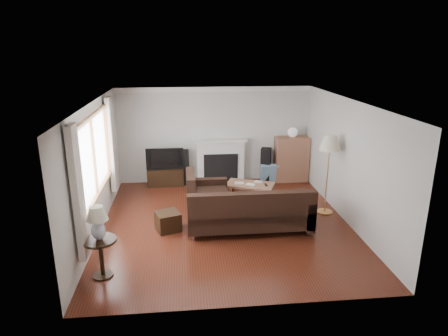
{
  "coord_description": "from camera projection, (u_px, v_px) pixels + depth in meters",
  "views": [
    {
      "loc": [
        -0.8,
        -7.47,
        3.54
      ],
      "look_at": [
        0.0,
        0.3,
        1.1
      ],
      "focal_mm": 32.0,
      "sensor_mm": 36.0,
      "label": 1
    }
  ],
  "objects": [
    {
      "name": "speaker_right",
      "position": [
        266.0,
        165.0,
        10.64
      ],
      "size": [
        0.34,
        0.37,
        0.9
      ],
      "primitive_type": "cube",
      "rotation": [
        0.0,
        0.0,
        -0.33
      ],
      "color": "black",
      "rests_on": "ground"
    },
    {
      "name": "window",
      "position": [
        95.0,
        157.0,
        7.34
      ],
      "size": [
        0.12,
        2.74,
        1.54
      ],
      "primitive_type": "cube",
      "color": "brown",
      "rests_on": "room"
    },
    {
      "name": "coffee_table",
      "position": [
        250.0,
        192.0,
        9.35
      ],
      "size": [
        1.23,
        0.96,
        0.42
      ],
      "primitive_type": "cube",
      "rotation": [
        0.0,
        0.0,
        -0.39
      ],
      "color": "#996549",
      "rests_on": "ground"
    },
    {
      "name": "tv_stand",
      "position": [
        166.0,
        176.0,
        10.41
      ],
      "size": [
        0.93,
        0.42,
        0.47
      ],
      "primitive_type": "cube",
      "color": "black",
      "rests_on": "ground"
    },
    {
      "name": "curtain_far",
      "position": [
        112.0,
        145.0,
        8.83
      ],
      "size": [
        0.1,
        0.35,
        2.1
      ],
      "primitive_type": "cube",
      "color": "beige",
      "rests_on": "room"
    },
    {
      "name": "television",
      "position": [
        165.0,
        158.0,
        10.26
      ],
      "size": [
        0.95,
        0.13,
        0.55
      ],
      "primitive_type": "imported",
      "color": "black",
      "rests_on": "tv_stand"
    },
    {
      "name": "fireplace",
      "position": [
        221.0,
        161.0,
        10.58
      ],
      "size": [
        1.4,
        0.26,
        1.15
      ],
      "primitive_type": "cube",
      "color": "white",
      "rests_on": "room"
    },
    {
      "name": "floor_lamp",
      "position": [
        327.0,
        175.0,
        8.49
      ],
      "size": [
        0.5,
        0.5,
        1.74
      ],
      "primitive_type": "cube",
      "rotation": [
        0.0,
        0.0,
        -0.13
      ],
      "color": "#BE8342",
      "rests_on": "ground"
    },
    {
      "name": "curtain_near",
      "position": [
        78.0,
        194.0,
        5.94
      ],
      "size": [
        0.1,
        0.35,
        2.1
      ],
      "primitive_type": "cube",
      "color": "beige",
      "rests_on": "room"
    },
    {
      "name": "bookshelf",
      "position": [
        291.0,
        159.0,
        10.64
      ],
      "size": [
        0.87,
        0.41,
        1.2
      ],
      "primitive_type": "cube",
      "color": "#955F45",
      "rests_on": "ground"
    },
    {
      "name": "footstool",
      "position": [
        168.0,
        221.0,
        7.88
      ],
      "size": [
        0.56,
        0.56,
        0.37
      ],
      "primitive_type": "cube",
      "rotation": [
        0.0,
        0.0,
        0.34
      ],
      "color": "black",
      "rests_on": "ground"
    },
    {
      "name": "globe_lamp",
      "position": [
        293.0,
        132.0,
        10.42
      ],
      "size": [
        0.25,
        0.25,
        0.25
      ],
      "primitive_type": "sphere",
      "color": "white",
      "rests_on": "bookshelf"
    },
    {
      "name": "sectional_sofa",
      "position": [
        249.0,
        209.0,
        7.84
      ],
      "size": [
        2.63,
        1.92,
        0.85
      ],
      "primitive_type": "cube",
      "color": "black",
      "rests_on": "ground"
    },
    {
      "name": "speaker_left",
      "position": [
        184.0,
        167.0,
        10.44
      ],
      "size": [
        0.29,
        0.33,
        0.9
      ],
      "primitive_type": "cube",
      "rotation": [
        0.0,
        0.0,
        -0.15
      ],
      "color": "black",
      "rests_on": "ground"
    },
    {
      "name": "room",
      "position": [
        226.0,
        165.0,
        7.86
      ],
      "size": [
        5.1,
        5.6,
        2.54
      ],
      "color": "#4C1D10",
      "rests_on": "ground"
    },
    {
      "name": "side_table",
      "position": [
        101.0,
        258.0,
        6.26
      ],
      "size": [
        0.52,
        0.52,
        0.65
      ],
      "primitive_type": "cube",
      "color": "black",
      "rests_on": "ground"
    },
    {
      "name": "table_lamp",
      "position": [
        98.0,
        223.0,
        6.09
      ],
      "size": [
        0.33,
        0.33,
        0.54
      ],
      "primitive_type": "cube",
      "color": "silver",
      "rests_on": "side_table"
    }
  ]
}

